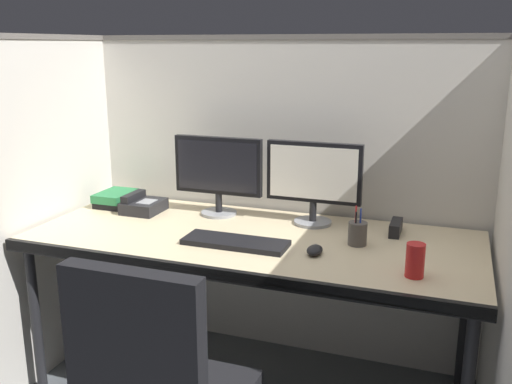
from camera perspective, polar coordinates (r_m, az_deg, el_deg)
name	(u,v)px	position (r m, az deg, el deg)	size (l,w,h in m)	color
cubicle_partition_rear	(283,199)	(2.80, 2.72, -0.66)	(2.21, 0.06, 1.57)	beige
cubicle_partition_left	(44,209)	(2.81, -20.60, -1.58)	(0.06, 1.41, 1.57)	beige
cubicle_partition_right	(509,262)	(2.18, 24.14, -6.50)	(0.06, 1.41, 1.57)	beige
desk	(251,248)	(2.42, -0.50, -5.62)	(1.90, 0.80, 0.74)	beige
monitor_left	(218,170)	(2.66, -3.85, 2.18)	(0.43, 0.17, 0.37)	gray
monitor_right	(314,177)	(2.53, 5.84, 1.47)	(0.43, 0.17, 0.37)	gray
keyboard_main	(235,242)	(2.30, -2.09, -5.09)	(0.43, 0.15, 0.02)	black
computer_mouse	(315,250)	(2.21, 5.94, -5.85)	(0.06, 0.10, 0.04)	black
soda_can	(415,260)	(2.06, 15.75, -6.65)	(0.07, 0.07, 0.12)	red
desk_phone	(143,205)	(2.80, -11.36, -1.31)	(0.17, 0.19, 0.09)	black
pen_cup	(358,233)	(2.33, 10.20, -4.12)	(0.08, 0.08, 0.16)	#4C4742
red_stapler	(396,228)	(2.50, 13.92, -3.50)	(0.04, 0.15, 0.06)	black
book_stack	(116,199)	(2.94, -13.93, -0.65)	(0.15, 0.22, 0.07)	black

